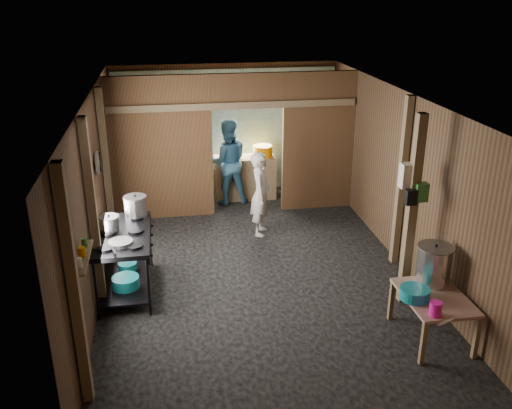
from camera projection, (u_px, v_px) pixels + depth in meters
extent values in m
cube|color=black|center=(254.00, 266.00, 8.54)|extent=(4.50, 7.00, 0.00)
cube|color=#42403F|center=(254.00, 97.00, 7.57)|extent=(4.50, 7.00, 0.00)
cube|color=brown|center=(226.00, 129.00, 11.26)|extent=(4.50, 0.00, 2.60)
cube|color=brown|center=(318.00, 322.00, 4.85)|extent=(4.50, 0.00, 2.60)
cube|color=brown|center=(94.00, 196.00, 7.71)|extent=(0.00, 7.00, 2.60)
cube|color=brown|center=(400.00, 178.00, 8.40)|extent=(0.00, 7.00, 2.60)
cube|color=brown|center=(160.00, 149.00, 9.87)|extent=(1.85, 0.10, 2.60)
cube|color=brown|center=(318.00, 142.00, 10.31)|extent=(1.35, 0.10, 2.60)
cube|color=brown|center=(247.00, 90.00, 9.74)|extent=(1.30, 0.10, 0.60)
cube|color=#96C9CA|center=(226.00, 132.00, 11.22)|extent=(4.40, 0.06, 2.50)
cube|color=brown|center=(245.00, 177.00, 11.13)|extent=(1.20, 0.50, 0.85)
cylinder|color=silver|center=(238.00, 100.00, 10.98)|extent=(0.20, 0.03, 0.20)
cube|color=brown|center=(74.00, 290.00, 5.34)|extent=(0.10, 0.12, 2.60)
cube|color=brown|center=(93.00, 218.00, 6.99)|extent=(0.10, 0.12, 2.60)
cube|color=brown|center=(106.00, 169.00, 8.82)|extent=(0.10, 0.12, 2.60)
cube|color=brown|center=(401.00, 183.00, 8.21)|extent=(0.10, 0.12, 2.60)
cube|color=brown|center=(411.00, 213.00, 7.15)|extent=(0.12, 0.12, 2.60)
cube|color=brown|center=(234.00, 105.00, 9.75)|extent=(4.40, 0.12, 0.12)
cylinder|color=slate|center=(97.00, 163.00, 7.95)|extent=(0.03, 0.34, 0.34)
cylinder|color=black|center=(101.00, 162.00, 8.36)|extent=(0.03, 0.30, 0.30)
cube|color=brown|center=(83.00, 257.00, 5.77)|extent=(0.14, 0.80, 0.03)
cylinder|color=silver|center=(79.00, 263.00, 5.51)|extent=(0.07, 0.07, 0.10)
cylinder|color=orange|center=(82.00, 252.00, 5.74)|extent=(0.08, 0.08, 0.10)
cylinder|color=#337934|center=(84.00, 243.00, 5.94)|extent=(0.06, 0.06, 0.10)
cube|color=silver|center=(409.00, 176.00, 7.04)|extent=(0.22, 0.15, 0.32)
cube|color=#337934|center=(421.00, 192.00, 6.99)|extent=(0.16, 0.12, 0.24)
cube|color=black|center=(411.00, 197.00, 6.97)|extent=(0.14, 0.10, 0.20)
cylinder|color=teal|center=(126.00, 282.00, 7.58)|extent=(0.37, 0.37, 0.15)
cylinder|color=teal|center=(128.00, 266.00, 8.06)|extent=(0.27, 0.27, 0.11)
cylinder|color=teal|center=(415.00, 293.00, 6.53)|extent=(0.42, 0.42, 0.13)
cylinder|color=#FE19AE|center=(436.00, 309.00, 6.19)|extent=(0.16, 0.16, 0.17)
cube|color=silver|center=(447.00, 321.00, 6.10)|extent=(0.29, 0.15, 0.01)
cylinder|color=orange|center=(263.00, 151.00, 10.99)|extent=(0.38, 0.38, 0.21)
cylinder|color=#BE1104|center=(231.00, 154.00, 10.90)|extent=(0.11, 0.11, 0.13)
imported|color=silver|center=(261.00, 194.00, 9.40)|extent=(0.48, 0.61, 1.46)
imported|color=teal|center=(228.00, 162.00, 10.71)|extent=(0.83, 0.66, 1.67)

